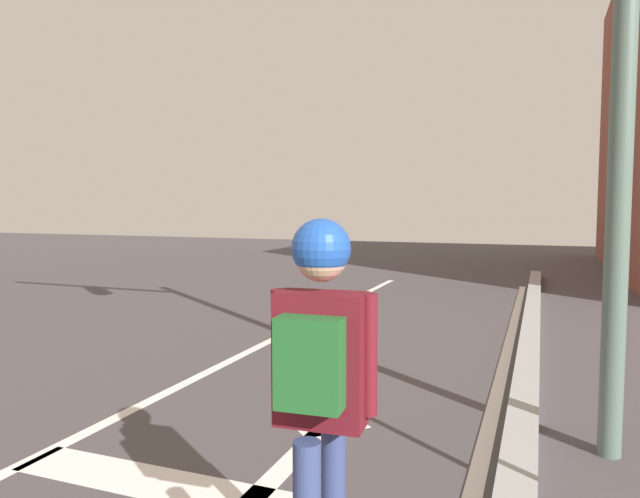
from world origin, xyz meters
name	(u,v)px	position (x,y,z in m)	size (l,w,h in m)	color
lane_line_center	(64,444)	(0.33, 6.00, 0.00)	(0.12, 20.00, 0.01)	silver
stop_bar	(227,497)	(1.86, 5.75, 0.00)	(3.07, 0.40, 0.01)	silver
lane_arrow_stem	(284,467)	(2.02, 6.24, 0.00)	(0.16, 1.40, 0.01)	silver
lane_arrow_head	(328,423)	(2.02, 7.09, 0.00)	(0.56, 0.44, 0.01)	silver
skater	(320,367)	(2.77, 4.95, 1.12)	(0.45, 0.61, 1.64)	navy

